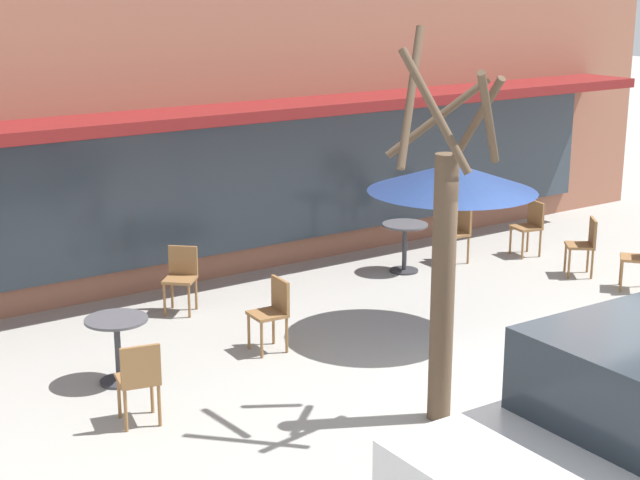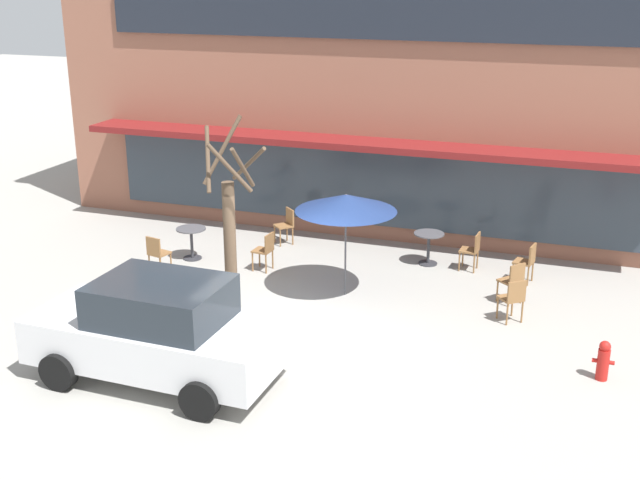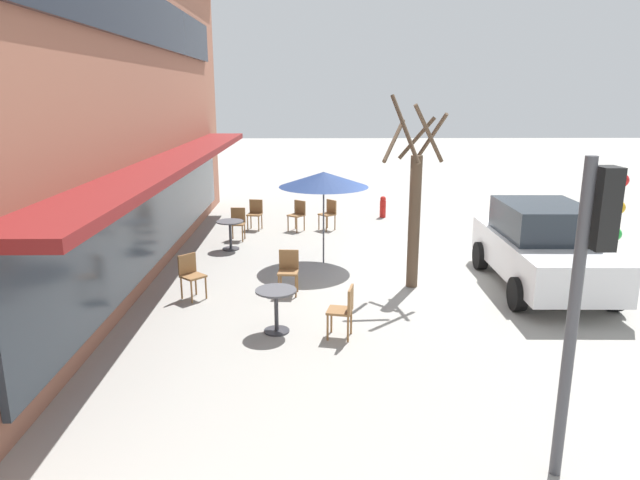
# 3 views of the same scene
# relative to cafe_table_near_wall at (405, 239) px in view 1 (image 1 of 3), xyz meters

# --- Properties ---
(ground_plane) EXTENTS (80.00, 80.00, 0.00)m
(ground_plane) POSITION_rel_cafe_table_near_wall_xyz_m (-1.84, -4.65, -0.52)
(ground_plane) COLOR #9E9B93
(building_facade) EXTENTS (17.28, 9.10, 7.65)m
(building_facade) POSITION_rel_cafe_table_near_wall_xyz_m (-1.84, 5.31, 3.31)
(building_facade) COLOR #935B47
(building_facade) RESTS_ON ground
(cafe_table_near_wall) EXTENTS (0.70, 0.70, 0.76)m
(cafe_table_near_wall) POSITION_rel_cafe_table_near_wall_xyz_m (0.00, 0.00, 0.00)
(cafe_table_near_wall) COLOR #333338
(cafe_table_near_wall) RESTS_ON ground
(cafe_table_streetside) EXTENTS (0.70, 0.70, 0.76)m
(cafe_table_streetside) POSITION_rel_cafe_table_near_wall_xyz_m (-5.36, -1.51, 0.00)
(cafe_table_streetside) COLOR #333338
(cafe_table_streetside) RESTS_ON ground
(patio_umbrella_green_folded) EXTENTS (2.10, 2.10, 2.20)m
(patio_umbrella_green_folded) POSITION_rel_cafe_table_near_wall_xyz_m (-1.26, -2.40, 1.51)
(patio_umbrella_green_folded) COLOR #4C4C51
(patio_umbrella_green_folded) RESTS_ON ground
(cafe_chair_0) EXTENTS (0.56, 0.56, 0.89)m
(cafe_chair_0) POSITION_rel_cafe_table_near_wall_xyz_m (2.11, -1.71, 0.01)
(cafe_chair_0) COLOR olive
(cafe_chair_0) RESTS_ON ground
(cafe_chair_1) EXTENTS (0.57, 0.57, 0.89)m
(cafe_chair_1) POSITION_rel_cafe_table_near_wall_xyz_m (-3.66, 0.28, 0.01)
(cafe_chair_1) COLOR olive
(cafe_chair_1) RESTS_ON ground
(cafe_chair_2) EXTENTS (0.43, 0.43, 0.89)m
(cafe_chair_2) POSITION_rel_cafe_table_near_wall_xyz_m (-3.40, -1.64, 0.01)
(cafe_chair_2) COLOR olive
(cafe_chair_2) RESTS_ON ground
(cafe_chair_3) EXTENTS (0.48, 0.48, 0.89)m
(cafe_chair_3) POSITION_rel_cafe_table_near_wall_xyz_m (-5.61, -2.65, 0.01)
(cafe_chair_3) COLOR olive
(cafe_chair_3) RESTS_ON ground
(cafe_chair_4) EXTENTS (0.47, 0.47, 0.89)m
(cafe_chair_4) POSITION_rel_cafe_table_near_wall_xyz_m (2.27, -0.43, 0.01)
(cafe_chair_4) COLOR olive
(cafe_chair_4) RESTS_ON ground
(cafe_chair_5) EXTENTS (0.56, 0.56, 0.89)m
(cafe_chair_5) POSITION_rel_cafe_table_near_wall_xyz_m (2.22, -2.64, 0.01)
(cafe_chair_5) COLOR olive
(cafe_chair_5) RESTS_ON ground
(cafe_chair_6) EXTENTS (0.42, 0.42, 0.89)m
(cafe_chair_6) POSITION_rel_cafe_table_near_wall_xyz_m (1.02, -0.07, 0.01)
(cafe_chair_6) COLOR olive
(cafe_chair_6) RESTS_ON ground
(street_tree) EXTENTS (1.30, 1.31, 3.95)m
(street_tree) POSITION_rel_cafe_table_near_wall_xyz_m (-3.01, -4.22, 1.22)
(street_tree) COLOR brown
(street_tree) RESTS_ON ground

